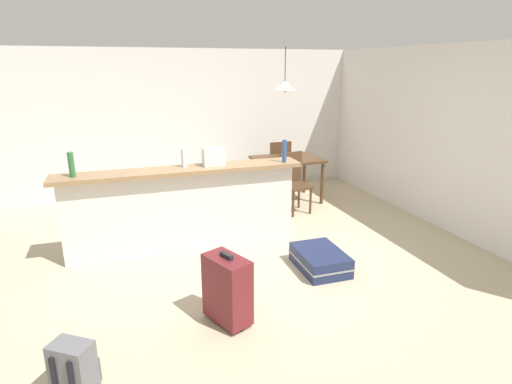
{
  "coord_description": "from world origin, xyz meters",
  "views": [
    {
      "loc": [
        -1.28,
        -4.39,
        2.22
      ],
      "look_at": [
        0.29,
        0.22,
        0.74
      ],
      "focal_mm": 29.33,
      "sensor_mm": 36.0,
      "label": 1
    }
  ],
  "objects_px": {
    "grocery_bag": "(213,156)",
    "dining_chair_near_partition": "(294,179)",
    "dining_table": "(287,164)",
    "bottle_blue": "(284,151)",
    "suitcase_flat_navy": "(320,260)",
    "pendant_lamp": "(285,85)",
    "bottle_green": "(71,165)",
    "dining_chair_far_side": "(278,164)",
    "bottle_clear": "(184,158)",
    "backpack_grey": "(74,370)",
    "suitcase_upright_maroon": "(227,289)"
  },
  "relations": [
    {
      "from": "bottle_clear",
      "to": "dining_chair_far_side",
      "type": "xyz_separation_m",
      "value": [
        1.98,
        1.88,
        -0.64
      ]
    },
    {
      "from": "bottle_clear",
      "to": "backpack_grey",
      "type": "height_order",
      "value": "bottle_clear"
    },
    {
      "from": "bottle_blue",
      "to": "dining_chair_far_side",
      "type": "distance_m",
      "value": 2.26
    },
    {
      "from": "dining_chair_far_side",
      "to": "backpack_grey",
      "type": "height_order",
      "value": "dining_chair_far_side"
    },
    {
      "from": "dining_table",
      "to": "dining_chair_near_partition",
      "type": "xyz_separation_m",
      "value": [
        -0.1,
        -0.52,
        -0.13
      ]
    },
    {
      "from": "dining_table",
      "to": "dining_chair_near_partition",
      "type": "bearing_deg",
      "value": -101.19
    },
    {
      "from": "suitcase_flat_navy",
      "to": "pendant_lamp",
      "type": "bearing_deg",
      "value": 77.01
    },
    {
      "from": "suitcase_flat_navy",
      "to": "dining_table",
      "type": "bearing_deg",
      "value": 75.9
    },
    {
      "from": "grocery_bag",
      "to": "suitcase_upright_maroon",
      "type": "relative_size",
      "value": 0.39
    },
    {
      "from": "backpack_grey",
      "to": "suitcase_upright_maroon",
      "type": "relative_size",
      "value": 0.63
    },
    {
      "from": "bottle_clear",
      "to": "bottle_green",
      "type": "bearing_deg",
      "value": -176.6
    },
    {
      "from": "bottle_blue",
      "to": "dining_chair_near_partition",
      "type": "bearing_deg",
      "value": 59.14
    },
    {
      "from": "bottle_blue",
      "to": "suitcase_upright_maroon",
      "type": "relative_size",
      "value": 0.43
    },
    {
      "from": "bottle_blue",
      "to": "dining_chair_far_side",
      "type": "bearing_deg",
      "value": 70.11
    },
    {
      "from": "dining_chair_near_partition",
      "to": "backpack_grey",
      "type": "bearing_deg",
      "value": -134.23
    },
    {
      "from": "bottle_green",
      "to": "dining_chair_near_partition",
      "type": "height_order",
      "value": "bottle_green"
    },
    {
      "from": "pendant_lamp",
      "to": "backpack_grey",
      "type": "height_order",
      "value": "pendant_lamp"
    },
    {
      "from": "dining_table",
      "to": "suitcase_flat_navy",
      "type": "bearing_deg",
      "value": -104.1
    },
    {
      "from": "bottle_green",
      "to": "backpack_grey",
      "type": "relative_size",
      "value": 0.66
    },
    {
      "from": "bottle_clear",
      "to": "bottle_blue",
      "type": "height_order",
      "value": "bottle_blue"
    },
    {
      "from": "backpack_grey",
      "to": "bottle_green",
      "type": "bearing_deg",
      "value": 91.67
    },
    {
      "from": "dining_chair_near_partition",
      "to": "pendant_lamp",
      "type": "bearing_deg",
      "value": 83.08
    },
    {
      "from": "bottle_green",
      "to": "pendant_lamp",
      "type": "relative_size",
      "value": 0.39
    },
    {
      "from": "bottle_green",
      "to": "dining_chair_far_side",
      "type": "height_order",
      "value": "bottle_green"
    },
    {
      "from": "bottle_green",
      "to": "suitcase_flat_navy",
      "type": "bearing_deg",
      "value": -22.22
    },
    {
      "from": "bottle_green",
      "to": "dining_table",
      "type": "distance_m",
      "value": 3.5
    },
    {
      "from": "grocery_bag",
      "to": "dining_chair_near_partition",
      "type": "xyz_separation_m",
      "value": [
        1.46,
        0.83,
        -0.63
      ]
    },
    {
      "from": "dining_chair_far_side",
      "to": "pendant_lamp",
      "type": "height_order",
      "value": "pendant_lamp"
    },
    {
      "from": "suitcase_upright_maroon",
      "to": "bottle_green",
      "type": "bearing_deg",
      "value": 127.32
    },
    {
      "from": "dining_chair_near_partition",
      "to": "pendant_lamp",
      "type": "height_order",
      "value": "pendant_lamp"
    },
    {
      "from": "pendant_lamp",
      "to": "backpack_grey",
      "type": "bearing_deg",
      "value": -129.75
    },
    {
      "from": "bottle_blue",
      "to": "dining_chair_near_partition",
      "type": "relative_size",
      "value": 0.31
    },
    {
      "from": "bottle_green",
      "to": "dining_chair_far_side",
      "type": "relative_size",
      "value": 0.3
    },
    {
      "from": "bottle_blue",
      "to": "dining_chair_near_partition",
      "type": "distance_m",
      "value": 1.29
    },
    {
      "from": "pendant_lamp",
      "to": "suitcase_flat_navy",
      "type": "relative_size",
      "value": 0.85
    },
    {
      "from": "dining_table",
      "to": "pendant_lamp",
      "type": "relative_size",
      "value": 1.56
    },
    {
      "from": "suitcase_flat_navy",
      "to": "suitcase_upright_maroon",
      "type": "xyz_separation_m",
      "value": [
        -1.26,
        -0.65,
        0.22
      ]
    },
    {
      "from": "dining_table",
      "to": "dining_chair_far_side",
      "type": "height_order",
      "value": "dining_chair_far_side"
    },
    {
      "from": "bottle_clear",
      "to": "grocery_bag",
      "type": "bearing_deg",
      "value": -4.36
    },
    {
      "from": "bottle_clear",
      "to": "pendant_lamp",
      "type": "distance_m",
      "value": 2.48
    },
    {
      "from": "dining_chair_far_side",
      "to": "pendant_lamp",
      "type": "relative_size",
      "value": 1.32
    },
    {
      "from": "suitcase_flat_navy",
      "to": "dining_chair_far_side",
      "type": "bearing_deg",
      "value": 77.27
    },
    {
      "from": "bottle_blue",
      "to": "backpack_grey",
      "type": "xyz_separation_m",
      "value": [
        -2.43,
        -2.13,
        -0.98
      ]
    },
    {
      "from": "bottle_clear",
      "to": "backpack_grey",
      "type": "bearing_deg",
      "value": -117.45
    },
    {
      "from": "pendant_lamp",
      "to": "suitcase_upright_maroon",
      "type": "distance_m",
      "value": 4.01
    },
    {
      "from": "grocery_bag",
      "to": "dining_chair_near_partition",
      "type": "relative_size",
      "value": 0.28
    },
    {
      "from": "bottle_green",
      "to": "suitcase_upright_maroon",
      "type": "distance_m",
      "value": 2.3
    },
    {
      "from": "bottle_blue",
      "to": "grocery_bag",
      "type": "height_order",
      "value": "bottle_blue"
    },
    {
      "from": "dining_chair_near_partition",
      "to": "pendant_lamp",
      "type": "relative_size",
      "value": 1.32
    },
    {
      "from": "pendant_lamp",
      "to": "suitcase_upright_maroon",
      "type": "height_order",
      "value": "pendant_lamp"
    }
  ]
}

